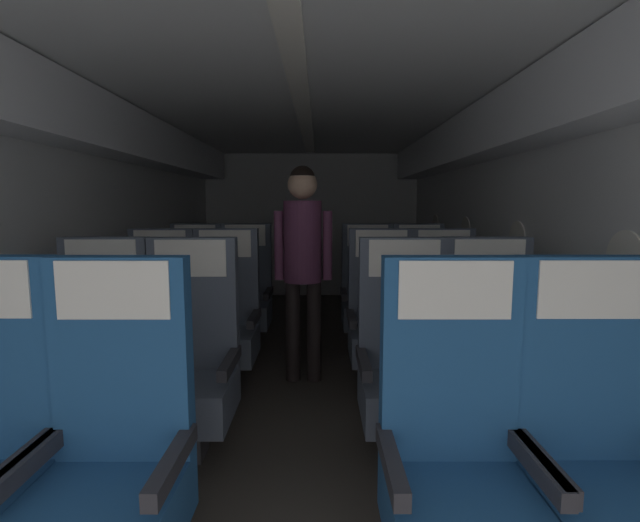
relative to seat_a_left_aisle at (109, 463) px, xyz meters
name	(u,v)px	position (x,y,z in m)	size (l,w,h in m)	color
ground	(301,388)	(0.57, 1.80, -0.49)	(3.34, 7.30, 0.02)	#3D3833
fuselage_shell	(301,180)	(0.57, 2.05, 1.04)	(3.22, 6.95, 2.12)	silver
seat_a_left_aisle	(109,463)	(0.00, 0.00, 0.00)	(0.51, 0.49, 1.15)	#38383D
seat_a_right_aisle	(595,461)	(1.63, 0.01, 0.00)	(0.51, 0.49, 1.15)	#38383D
seat_a_right_window	(455,462)	(1.15, 0.00, 0.00)	(0.51, 0.49, 1.15)	#38383D
seat_b_left_window	(98,365)	(-0.49, 0.94, 0.00)	(0.51, 0.49, 1.15)	#38383D
seat_b_left_aisle	(188,366)	(0.00, 0.93, 0.00)	(0.51, 0.49, 1.15)	#38383D
seat_b_right_aisle	(489,364)	(1.62, 0.95, 0.00)	(0.51, 0.49, 1.15)	#38383D
seat_b_right_window	(403,366)	(1.15, 0.93, 0.00)	(0.51, 0.49, 1.15)	#38383D
seat_c_left_window	(158,322)	(-0.49, 1.85, 0.00)	(0.51, 0.49, 1.15)	#38383D
seat_c_left_aisle	(223,321)	(-0.01, 1.86, 0.00)	(0.51, 0.49, 1.15)	#38383D
seat_c_right_aisle	(443,321)	(1.62, 1.87, 0.00)	(0.51, 0.49, 1.15)	#38383D
seat_c_right_window	(380,321)	(1.16, 1.87, 0.00)	(0.51, 0.49, 1.15)	#38383D
seat_d_left_window	(193,297)	(-0.48, 2.77, 0.00)	(0.51, 0.49, 1.15)	#38383D
seat_d_left_aisle	(243,296)	(-0.01, 2.80, 0.00)	(0.51, 0.49, 1.15)	#38383D
seat_d_right_aisle	(418,297)	(1.63, 2.78, 0.00)	(0.51, 0.49, 1.15)	#38383D
seat_d_right_window	(366,297)	(1.15, 2.78, 0.00)	(0.51, 0.49, 1.15)	#38383D
flight_attendant	(302,250)	(0.57, 1.93, 0.52)	(0.43, 0.28, 1.61)	black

